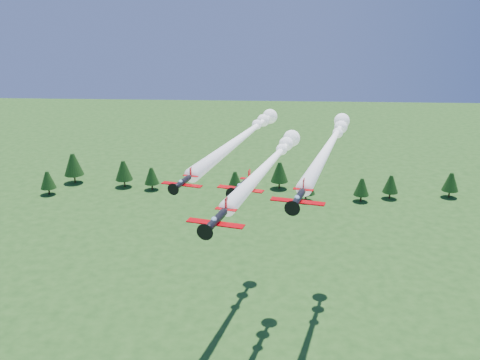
# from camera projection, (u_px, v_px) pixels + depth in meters

# --- Properties ---
(plane_lead) EXTENTS (18.38, 52.74, 3.70)m
(plane_lead) POSITION_uv_depth(u_px,v_px,m) (270.00, 162.00, 101.84)
(plane_lead) COLOR black
(plane_lead) RESTS_ON ground
(plane_left) EXTENTS (19.19, 57.49, 3.70)m
(plane_left) POSITION_uv_depth(u_px,v_px,m) (244.00, 135.00, 115.31)
(plane_left) COLOR black
(plane_left) RESTS_ON ground
(plane_right) EXTENTS (19.29, 59.06, 3.70)m
(plane_right) POSITION_uv_depth(u_px,v_px,m) (331.00, 144.00, 109.03)
(plane_right) COLOR black
(plane_right) RESTS_ON ground
(plane_slot) EXTENTS (8.17, 9.08, 2.87)m
(plane_slot) POSITION_uv_depth(u_px,v_px,m) (241.00, 186.00, 90.61)
(plane_slot) COLOR black
(plane_slot) RESTS_ON ground
(treeline) EXTENTS (153.50, 21.81, 11.86)m
(treeline) POSITION_uv_depth(u_px,v_px,m) (221.00, 176.00, 199.44)
(treeline) COLOR #382314
(treeline) RESTS_ON ground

